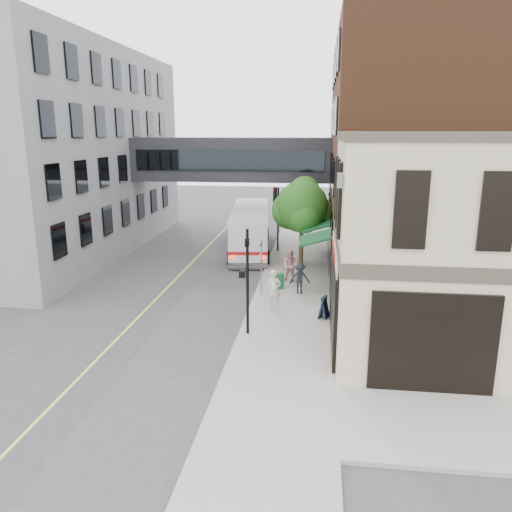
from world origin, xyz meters
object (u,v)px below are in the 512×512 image
(sandwich_board, at_px, (324,307))
(pedestrian_b, at_px, (290,266))
(newspaper_box, at_px, (279,281))
(pedestrian_a, at_px, (274,289))
(pedestrian_c, at_px, (300,278))
(bus, at_px, (250,227))

(sandwich_board, bearing_deg, pedestrian_b, 127.22)
(newspaper_box, bearing_deg, pedestrian_a, -112.81)
(pedestrian_b, relative_size, newspaper_box, 2.23)
(pedestrian_c, bearing_deg, pedestrian_a, -126.43)
(pedestrian_a, xyz_separation_m, newspaper_box, (0.02, 3.08, -0.51))
(pedestrian_a, xyz_separation_m, pedestrian_b, (0.53, 4.38, 0.00))
(sandwich_board, bearing_deg, bus, 129.70)
(newspaper_box, bearing_deg, pedestrian_c, -55.75)
(pedestrian_a, relative_size, pedestrian_b, 0.99)
(pedestrian_b, xyz_separation_m, newspaper_box, (-0.51, -1.30, -0.52))
(pedestrian_a, distance_m, pedestrian_c, 2.61)
(bus, relative_size, newspaper_box, 13.63)
(pedestrian_a, height_order, newspaper_box, pedestrian_a)
(bus, height_order, pedestrian_b, bus)
(pedestrian_b, bearing_deg, newspaper_box, -97.09)
(pedestrian_a, distance_m, pedestrian_b, 4.41)
(bus, relative_size, pedestrian_a, 6.15)
(sandwich_board, bearing_deg, pedestrian_c, 128.61)
(pedestrian_a, height_order, pedestrian_c, pedestrian_a)
(bus, xyz_separation_m, pedestrian_c, (4.01, -10.00, -0.72))
(newspaper_box, height_order, sandwich_board, sandwich_board)
(pedestrian_c, bearing_deg, newspaper_box, 136.33)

